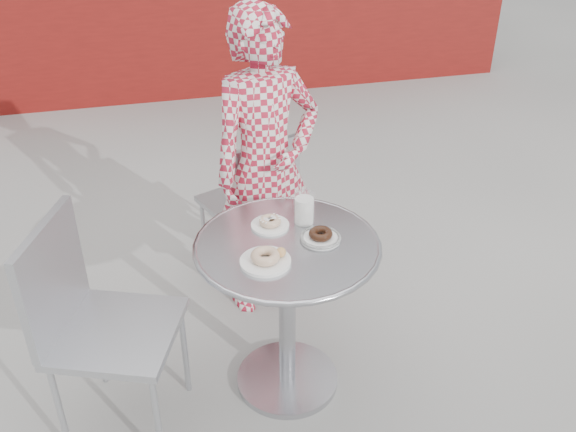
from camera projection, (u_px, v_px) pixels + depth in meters
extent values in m
plane|color=#A7A59F|center=(287.00, 377.00, 2.95)|extent=(60.00, 60.00, 0.00)
cube|color=maroon|center=(189.00, 42.00, 5.73)|extent=(6.02, 0.20, 1.00)
cylinder|color=silver|center=(287.00, 378.00, 2.92)|extent=(0.46, 0.46, 0.03)
cylinder|color=silver|center=(287.00, 317.00, 2.73)|extent=(0.07, 0.07, 0.73)
cylinder|color=silver|center=(287.00, 246.00, 2.53)|extent=(0.73, 0.73, 0.02)
torus|color=silver|center=(287.00, 246.00, 2.53)|extent=(0.75, 0.75, 0.02)
cube|color=#B2B4BA|center=(246.00, 203.00, 3.43)|extent=(0.53, 0.53, 0.03)
cube|color=#B2B4BA|center=(265.00, 181.00, 3.18)|extent=(0.39, 0.17, 0.41)
cube|color=#B2B4BA|center=(117.00, 333.00, 2.49)|extent=(0.59, 0.59, 0.03)
cube|color=#B2B4BA|center=(52.00, 278.00, 2.38)|extent=(0.19, 0.43, 0.45)
imported|color=#A7192F|center=(266.00, 167.00, 3.06)|extent=(0.64, 0.51, 1.54)
cylinder|color=white|center=(270.00, 225.00, 2.63)|extent=(0.16, 0.16, 0.01)
torus|color=#B37245|center=(270.00, 221.00, 2.62)|extent=(0.09, 0.09, 0.03)
cylinder|color=white|center=(265.00, 261.00, 2.41)|extent=(0.19, 0.19, 0.01)
torus|color=#B37245|center=(265.00, 256.00, 2.40)|extent=(0.11, 0.11, 0.04)
sphere|color=#B77A3F|center=(281.00, 252.00, 2.42)|extent=(0.04, 0.04, 0.04)
cylinder|color=white|center=(320.00, 238.00, 2.55)|extent=(0.16, 0.16, 0.01)
torus|color=black|center=(321.00, 234.00, 2.54)|extent=(0.10, 0.10, 0.03)
torus|color=black|center=(321.00, 237.00, 2.55)|extent=(0.17, 0.17, 0.01)
cylinder|color=white|center=(304.00, 211.00, 2.63)|extent=(0.08, 0.08, 0.11)
cylinder|color=white|center=(304.00, 208.00, 2.63)|extent=(0.09, 0.09, 0.14)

